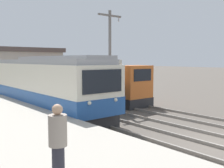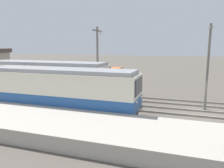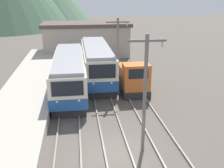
% 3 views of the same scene
% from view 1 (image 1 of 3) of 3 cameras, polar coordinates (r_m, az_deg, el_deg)
% --- Properties ---
extents(ground_plane, '(200.00, 200.00, 0.00)m').
position_cam_1_polar(ground_plane, '(11.67, 22.92, -12.10)').
color(ground_plane, '#564F47').
extents(track_left, '(1.54, 60.00, 0.14)m').
position_cam_1_polar(track_left, '(9.52, 15.44, -15.41)').
color(track_left, gray).
rests_on(track_left, ground).
extents(commuter_train_left, '(2.84, 12.38, 3.43)m').
position_cam_1_polar(commuter_train_left, '(17.38, -14.48, -0.81)').
color(commuter_train_left, '#28282B').
rests_on(commuter_train_left, ground).
extents(commuter_train_center, '(2.84, 11.94, 3.69)m').
position_cam_1_polar(commuter_train_center, '(21.40, -11.28, 0.66)').
color(commuter_train_center, '#28282B').
rests_on(commuter_train_center, ground).
extents(shunting_locomotive, '(2.40, 5.25, 3.00)m').
position_cam_1_polar(shunting_locomotive, '(19.95, 1.81, -1.02)').
color(shunting_locomotive, '#28282B').
rests_on(shunting_locomotive, ground).
extents(catenary_mast_mid, '(2.00, 0.20, 6.80)m').
position_cam_1_polar(catenary_mast_mid, '(18.42, -0.45, 6.27)').
color(catenary_mast_mid, slate).
rests_on(catenary_mast_mid, ground).
extents(person_on_platform, '(0.38, 0.38, 1.66)m').
position_cam_1_polar(person_on_platform, '(5.58, -11.69, -12.01)').
color(person_on_platform, '#282833').
rests_on(person_on_platform, platform_left).
extents(station_building, '(12.60, 6.30, 4.78)m').
position_cam_1_polar(station_building, '(32.52, -22.46, 3.16)').
color(station_building, '#AD9E8E').
rests_on(station_building, ground).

